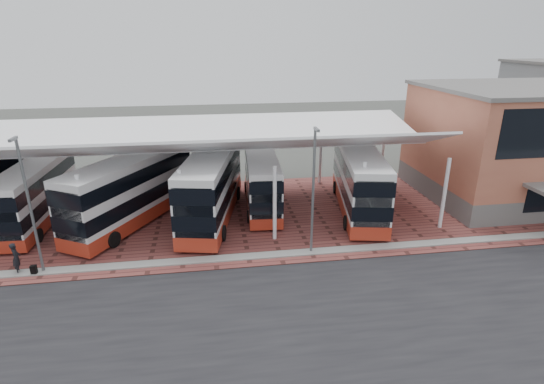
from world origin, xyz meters
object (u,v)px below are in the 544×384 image
object	(u,v)px
terminal	(536,142)
bus_2	(131,191)
bus_5	(359,181)
bus_4	(262,181)
pedestrian	(16,258)
bus_1	(35,195)
bus_3	(212,187)

from	to	relation	value
terminal	bus_2	size ratio (longest dim) A/B	1.59
bus_2	bus_5	distance (m)	17.01
terminal	bus_4	size ratio (longest dim) A/B	1.78
pedestrian	bus_1	bearing A→B (deg)	-8.00
terminal	bus_1	bearing A→B (deg)	-179.72
bus_3	pedestrian	world-z (taller)	bus_3
terminal	bus_5	distance (m)	16.00
bus_2	bus_4	world-z (taller)	bus_2
terminal	pedestrian	bearing A→B (deg)	-168.89
bus_2	pedestrian	xyz separation A→B (m)	(-5.56, -6.36, -1.47)
bus_3	pedestrian	xyz separation A→B (m)	(-11.32, -6.34, -1.52)
terminal	bus_3	world-z (taller)	terminal
bus_2	pedestrian	distance (m)	8.57
bus_3	pedestrian	size ratio (longest dim) A/B	6.55
bus_4	pedestrian	distance (m)	17.35
bus_5	bus_2	bearing A→B (deg)	-169.99
bus_4	bus_5	world-z (taller)	bus_5
bus_4	pedestrian	size ratio (longest dim) A/B	5.49
bus_2	bus_1	bearing A→B (deg)	-158.27
bus_1	pedestrian	world-z (taller)	bus_1
bus_2	bus_5	size ratio (longest dim) A/B	0.96
bus_1	bus_4	distance (m)	16.56
terminal	bus_2	distance (m)	32.90
pedestrian	bus_2	bearing A→B (deg)	-59.07
bus_2	bus_5	xyz separation A→B (m)	(17.01, -0.23, -0.02)
terminal	bus_5	size ratio (longest dim) A/B	1.54
bus_3	bus_5	xyz separation A→B (m)	(11.25, -0.21, -0.07)
bus_3	pedestrian	bearing A→B (deg)	-139.20
bus_4	pedestrian	world-z (taller)	bus_4
bus_1	bus_5	distance (m)	23.88
terminal	pedestrian	world-z (taller)	terminal
terminal	bus_1	size ratio (longest dim) A/B	1.73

